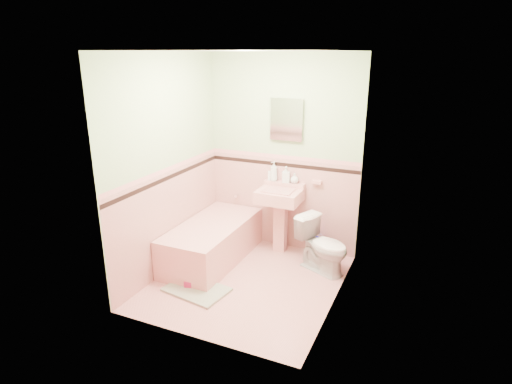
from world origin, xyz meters
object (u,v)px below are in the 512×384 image
at_px(medicine_cabinet, 287,119).
at_px(soap_bottle_right, 295,178).
at_px(shoe, 192,284).
at_px(soap_bottle_mid, 286,174).
at_px(bucket, 315,247).
at_px(soap_bottle_left, 274,171).
at_px(toilet, 323,245).
at_px(sink, 279,222).
at_px(bathtub, 212,243).

xyz_separation_m(medicine_cabinet, soap_bottle_right, (0.13, -0.03, -0.73)).
bearing_deg(shoe, soap_bottle_mid, 52.06).
bearing_deg(soap_bottle_right, bucket, -13.52).
height_order(soap_bottle_left, soap_bottle_right, soap_bottle_left).
height_order(soap_bottle_left, toilet, soap_bottle_left).
relative_size(bucket, shoe, 1.35).
xyz_separation_m(soap_bottle_mid, shoe, (-0.56, -1.42, -0.95)).
xyz_separation_m(sink, toilet, (0.66, -0.25, -0.10)).
relative_size(bathtub, soap_bottle_mid, 7.24).
height_order(bathtub, soap_bottle_left, soap_bottle_left).
bearing_deg(soap_bottle_mid, sink, -96.08).
bearing_deg(sink, soap_bottle_right, 53.22).
height_order(sink, medicine_cabinet, medicine_cabinet).
height_order(soap_bottle_left, bucket, soap_bottle_left).
distance_m(sink, bucket, 0.57).
xyz_separation_m(soap_bottle_left, bucket, (0.61, -0.08, -0.92)).
height_order(medicine_cabinet, soap_bottle_mid, medicine_cabinet).
xyz_separation_m(soap_bottle_right, toilet, (0.52, -0.43, -0.64)).
height_order(toilet, shoe, toilet).
relative_size(medicine_cabinet, soap_bottle_right, 3.83).
bearing_deg(medicine_cabinet, shoe, -110.44).
height_order(soap_bottle_mid, shoe, soap_bottle_mid).
height_order(bathtub, shoe, bathtub).
height_order(bathtub, soap_bottle_right, soap_bottle_right).
bearing_deg(bucket, soap_bottle_right, 166.48).
relative_size(sink, soap_bottle_right, 6.52).
bearing_deg(bucket, soap_bottle_mid, 169.90).
relative_size(sink, soap_bottle_left, 3.34).
xyz_separation_m(soap_bottle_mid, toilet, (0.64, -0.43, -0.68)).
bearing_deg(shoe, sink, 50.03).
distance_m(bathtub, soap_bottle_left, 1.20).
bearing_deg(soap_bottle_left, bathtub, -126.81).
bearing_deg(soap_bottle_mid, bathtub, -134.56).
height_order(medicine_cabinet, bucket, medicine_cabinet).
bearing_deg(toilet, sink, 92.78).
bearing_deg(sink, bathtub, -142.07).
distance_m(soap_bottle_left, soap_bottle_right, 0.29).
relative_size(soap_bottle_left, soap_bottle_right, 1.95).
bearing_deg(medicine_cabinet, soap_bottle_right, -12.57).
distance_m(bathtub, bucket, 1.31).
bearing_deg(sink, toilet, -21.04).
bearing_deg(sink, bucket, 12.23).
height_order(bathtub, sink, sink).
bearing_deg(bathtub, toilet, 11.74).
xyz_separation_m(sink, shoe, (-0.54, -1.24, -0.36)).
relative_size(bathtub, soap_bottle_left, 5.92).
relative_size(soap_bottle_left, soap_bottle_mid, 1.22).
relative_size(soap_bottle_mid, soap_bottle_right, 1.60).
xyz_separation_m(bathtub, shoe, (0.14, -0.71, -0.17)).
relative_size(sink, toilet, 1.30).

